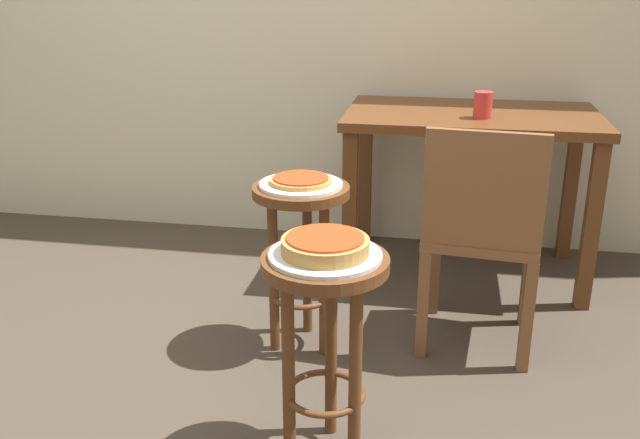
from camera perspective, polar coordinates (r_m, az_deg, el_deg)
ground_plane at (r=2.44m, az=-11.76°, el=-14.13°), size 6.00×6.00×0.00m
stool_foreground at (r=1.93m, az=0.41°, el=-7.74°), size 0.34×0.34×0.62m
serving_plate_foreground at (r=1.85m, az=0.42°, el=-2.91°), size 0.30×0.30×0.01m
pizza_foreground at (r=1.84m, az=0.43°, el=-2.09°), size 0.23×0.23×0.05m
stool_middle at (r=2.51m, az=-1.53°, el=-1.00°), size 0.34×0.34×0.62m
serving_plate_middle at (r=2.45m, az=-1.56°, el=2.85°), size 0.29×0.29×0.01m
pizza_middle at (r=2.45m, az=-1.57°, el=3.21°), size 0.22×0.22×0.02m
dining_table at (r=3.16m, az=12.11°, el=6.39°), size 1.08×0.66×0.75m
cup_near_edge at (r=3.01m, az=13.06°, el=9.03°), size 0.08×0.08×0.11m
wooden_chair at (r=2.55m, az=12.98°, el=-0.90°), size 0.44×0.44×0.85m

